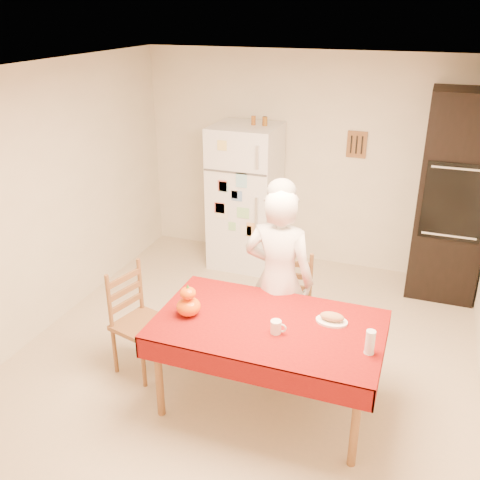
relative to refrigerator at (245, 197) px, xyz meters
The scene contains 17 objects.
floor 2.16m from the refrigerator, 70.93° to the right, with size 4.50×4.50×0.00m, color #C9B391.
room_shell 2.13m from the refrigerator, 70.89° to the right, with size 4.02×4.52×2.51m.
refrigerator is the anchor object (origin of this frame).
oven_cabinet 2.29m from the refrigerator, ahead, with size 0.70×0.62×2.20m.
dining_table 2.61m from the refrigerator, 66.75° to the right, with size 1.70×1.00×0.76m.
chair_far 1.92m from the refrigerator, 58.91° to the right, with size 0.47×0.45×0.95m.
chair_left 2.33m from the refrigerator, 94.48° to the right, with size 0.49×0.51×0.95m.
seated_woman 2.06m from the refrigerator, 62.78° to the right, with size 0.60×0.40×1.65m, color silver.
coffee_mug 2.73m from the refrigerator, 65.94° to the right, with size 0.08×0.08×0.10m, color silver.
pumpkin_lower 2.52m from the refrigerator, 80.50° to the right, with size 0.19×0.19×0.14m, color #E03B05.
pumpkin_upper 2.52m from the refrigerator, 80.50° to the right, with size 0.12×0.12×0.09m, color #EE3E05.
wine_glass 3.08m from the refrigerator, 54.65° to the right, with size 0.07×0.07×0.18m, color silver.
bread_plate 2.66m from the refrigerator, 56.49° to the right, with size 0.24×0.24×0.02m, color white.
bread_loaf 2.66m from the refrigerator, 56.49° to the right, with size 0.18×0.10×0.06m, color #A67952.
spice_jar_left 0.90m from the refrigerator, 33.94° to the left, with size 0.05×0.05×0.10m, color #96521B.
spice_jar_mid 0.92m from the refrigerator, 13.75° to the left, with size 0.05×0.05×0.10m, color brown.
spice_jar_right 0.93m from the refrigerator, 13.30° to the left, with size 0.05×0.05×0.10m, color #915C1A.
Camera 1 is at (1.34, -3.78, 2.95)m, focal length 40.00 mm.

